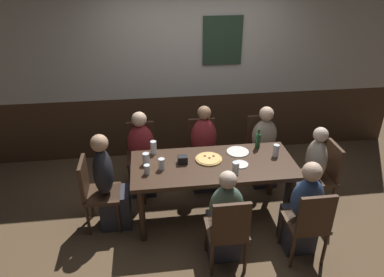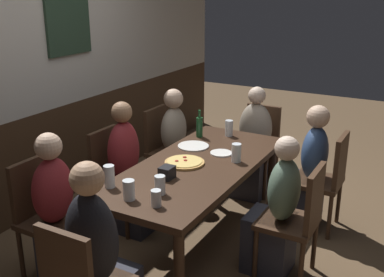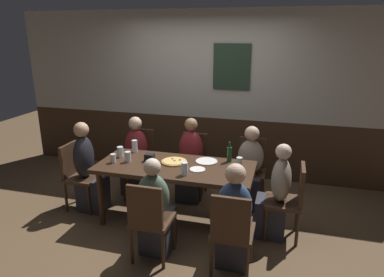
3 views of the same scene
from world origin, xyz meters
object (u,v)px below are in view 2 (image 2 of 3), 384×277
highball_clear (129,191)px  beer_bottle_green (199,126)px  pizza (185,162)px  chair_right_near (326,176)px  person_head_west (100,269)px  person_mid_far (129,178)px  person_right_near (307,176)px  tumbler_short (109,178)px  plate_white_small (221,153)px  pint_glass_pale (156,199)px  chair_mid_far (114,173)px  chair_left_far (44,212)px  beer_glass_tall (236,154)px  dining_table (197,174)px  plate_white_large (193,146)px  chair_head_east (259,143)px  person_left_far (61,220)px  chair_mid_near (298,216)px  beer_glass_half (229,129)px  person_head_east (253,151)px  tumbler_water (160,186)px  person_right_far (178,151)px  person_mid_near (276,217)px  chair_right_far (164,145)px  condiment_caddy (167,173)px

highball_clear → beer_bottle_green: (1.36, 0.21, 0.04)m
pizza → highball_clear: bearing=179.8°
chair_right_near → person_head_west: bearing=157.8°
person_head_west → person_mid_far: bearing=29.0°
person_right_near → tumbler_short: bearing=146.6°
plate_white_small → pint_glass_pale: bearing=-177.4°
chair_mid_far → chair_left_far: 0.82m
person_head_west → chair_right_near: bearing=-22.2°
beer_glass_tall → beer_bottle_green: beer_bottle_green is taller
highball_clear → tumbler_short: (0.09, 0.23, 0.01)m
dining_table → beer_bottle_green: bearing=26.4°
beer_bottle_green → person_mid_far: bearing=149.0°
pint_glass_pale → plate_white_large: (1.09, 0.33, -0.04)m
chair_head_east → beer_glass_tall: (-1.16, -0.25, 0.31)m
person_left_far → highball_clear: bearing=-83.6°
chair_left_far → plate_white_small: bearing=-38.5°
chair_left_far → beer_bottle_green: bearing=-20.2°
person_right_near → chair_mid_near: bearing=-168.8°
plate_white_small → plate_white_large: bearing=81.9°
chair_right_near → beer_glass_half: size_ratio=5.97×
dining_table → person_head_east: 1.20m
beer_glass_half → tumbler_water: (-1.35, -0.11, -0.01)m
dining_table → person_right_far: bearing=38.6°
person_head_west → person_head_east: (2.38, 0.00, -0.04)m
beer_bottle_green → pint_glass_pale: bearing=-163.0°
person_head_east → highball_clear: bearing=177.4°
chair_mid_far → plate_white_small: chair_mid_far is taller
dining_table → person_head_west: person_head_west is taller
dining_table → chair_mid_far: bearing=90.0°
person_right_far → person_head_east: bearing=-61.1°
person_mid_near → person_head_west: bearing=151.1°
person_right_far → chair_right_far: bearing=90.0°
person_right_far → person_left_far: 1.65m
person_mid_near → tumbler_water: size_ratio=8.33×
person_left_far → beer_glass_tall: bearing=-41.7°
person_right_far → person_head_west: (-2.02, -0.66, 0.04)m
person_head_east → condiment_caddy: 1.57m
plate_white_large → plate_white_small: bearing=-98.1°
chair_right_far → chair_head_east: bearing=-57.3°
chair_head_east → pizza: (-1.39, 0.09, 0.26)m
highball_clear → plate_white_large: size_ratio=0.51×
chair_right_far → pizza: (-0.86, -0.74, 0.26)m
person_left_far → dining_table: bearing=-38.7°
chair_right_far → chair_mid_near: bearing=-116.6°
person_mid_near → plate_white_small: bearing=63.4°
person_mid_far → tumbler_short: bearing=-153.1°
chair_left_far → person_right_near: person_right_near is taller
chair_head_east → person_right_near: bearing=-128.7°
beer_glass_half → condiment_caddy: bearing=-179.0°
person_right_far → person_head_west: size_ratio=0.93×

